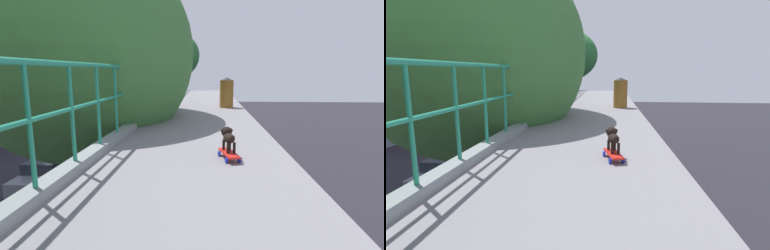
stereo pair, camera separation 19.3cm
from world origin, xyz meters
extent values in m
cylinder|color=#238B69|center=(-0.25, 1.17, 5.78)|extent=(0.04, 0.04, 1.06)
cylinder|color=#238B69|center=(-0.25, 1.95, 5.78)|extent=(0.04, 0.04, 1.06)
cylinder|color=#238B69|center=(-0.25, 2.72, 5.78)|extent=(0.04, 0.04, 1.06)
cylinder|color=#238B69|center=(-0.25, 3.50, 5.78)|extent=(0.04, 0.04, 1.06)
cylinder|color=#238B69|center=(-0.25, 4.28, 5.78)|extent=(0.04, 0.04, 1.06)
cylinder|color=#238B69|center=(-0.25, 5.06, 5.78)|extent=(0.04, 0.04, 1.06)
cylinder|color=#238B69|center=(-0.25, 5.84, 5.78)|extent=(0.04, 0.04, 1.06)
cylinder|color=#238B69|center=(-0.25, 6.61, 5.78)|extent=(0.04, 0.04, 1.06)
cylinder|color=#238B69|center=(-0.25, 7.39, 5.78)|extent=(0.04, 0.04, 1.06)
cylinder|color=#238B69|center=(-0.25, 8.17, 5.78)|extent=(0.04, 0.04, 1.06)
cylinder|color=#238B69|center=(-0.25, 8.95, 5.78)|extent=(0.04, 0.04, 1.06)
cylinder|color=#238B69|center=(-0.25, 9.73, 5.78)|extent=(0.04, 0.04, 1.06)
cylinder|color=#238B69|center=(-0.25, 10.51, 5.78)|extent=(0.04, 0.04, 1.06)
cylinder|color=#238B69|center=(-0.25, 11.28, 5.78)|extent=(0.04, 0.04, 1.06)
cylinder|color=#238B69|center=(-0.25, 12.06, 5.78)|extent=(0.04, 0.04, 1.06)
cylinder|color=#238B69|center=(-0.25, 12.84, 5.78)|extent=(0.04, 0.04, 1.06)
cylinder|color=#238B69|center=(-0.25, 13.62, 5.78)|extent=(0.04, 0.04, 1.06)
cylinder|color=#238B69|center=(-0.25, 14.40, 5.78)|extent=(0.04, 0.04, 1.06)
cylinder|color=black|center=(-6.77, 8.27, 0.32)|extent=(0.21, 0.63, 0.63)
cube|color=#B6B2B9|center=(-4.32, 9.93, 0.55)|extent=(1.67, 3.88, 0.71)
cube|color=#1E232B|center=(-4.32, 9.59, 1.15)|extent=(1.44, 1.60, 0.50)
cylinder|color=black|center=(-3.52, 11.06, 0.33)|extent=(0.23, 0.67, 0.67)
cylinder|color=black|center=(-5.11, 11.06, 0.33)|extent=(0.23, 0.67, 0.67)
cylinder|color=black|center=(-3.52, 8.81, 0.33)|extent=(0.23, 0.67, 0.67)
cylinder|color=black|center=(-5.11, 8.81, 0.33)|extent=(0.23, 0.67, 0.67)
cube|color=slate|center=(-7.61, 13.68, 0.53)|extent=(1.85, 4.12, 0.72)
cube|color=#1E232B|center=(-7.61, 13.97, 1.18)|extent=(1.70, 2.18, 0.58)
cylinder|color=black|center=(-6.72, 12.44, 0.31)|extent=(0.23, 0.63, 0.63)
cylinder|color=black|center=(-8.49, 12.44, 0.31)|extent=(0.23, 0.63, 0.63)
cylinder|color=black|center=(-6.72, 14.93, 0.31)|extent=(0.23, 0.63, 0.63)
cylinder|color=black|center=(-8.49, 14.93, 0.31)|extent=(0.23, 0.63, 0.63)
cube|color=black|center=(-4.18, 16.74, 0.53)|extent=(1.85, 3.89, 0.65)
cube|color=#1E232B|center=(-4.18, 16.62, 1.17)|extent=(1.54, 1.71, 0.62)
cylinder|color=black|center=(-3.29, 17.99, 0.34)|extent=(0.20, 0.68, 0.68)
cylinder|color=black|center=(-5.07, 17.99, 0.34)|extent=(0.20, 0.68, 0.68)
cylinder|color=black|center=(-3.29, 15.48, 0.34)|extent=(0.20, 0.68, 0.68)
cylinder|color=black|center=(-5.07, 15.48, 0.34)|extent=(0.20, 0.68, 0.68)
cube|color=red|center=(-7.72, 27.18, 1.90)|extent=(2.45, 10.64, 3.24)
cube|color=black|center=(-7.72, 27.18, 2.47)|extent=(2.47, 9.78, 0.70)
cylinder|color=black|center=(-6.54, 30.90, 0.48)|extent=(0.28, 0.96, 0.96)
cylinder|color=black|center=(-8.89, 30.90, 0.48)|extent=(0.28, 0.96, 0.96)
cylinder|color=black|center=(-6.54, 24.26, 0.48)|extent=(0.28, 0.96, 0.96)
cylinder|color=black|center=(-8.89, 24.26, 0.48)|extent=(0.28, 0.96, 0.96)
cylinder|color=brown|center=(-1.87, 5.93, 2.57)|extent=(0.55, 0.55, 5.14)
ellipsoid|color=#417A3A|center=(-1.87, 5.93, 6.65)|extent=(5.51, 5.51, 5.29)
cylinder|color=brown|center=(-2.23, 17.12, 2.69)|extent=(0.38, 0.38, 5.38)
ellipsoid|color=#428C41|center=(-2.23, 17.12, 6.52)|extent=(4.12, 4.12, 4.01)
cylinder|color=#48371F|center=(-2.21, 25.39, 3.06)|extent=(0.52, 0.52, 6.13)
ellipsoid|color=#296732|center=(-2.21, 25.39, 7.60)|extent=(5.37, 5.37, 4.41)
cube|color=red|center=(1.50, 2.46, 5.21)|extent=(0.26, 0.50, 0.02)
cylinder|color=#1526BE|center=(1.55, 2.63, 5.17)|extent=(0.04, 0.07, 0.07)
cylinder|color=#1526BE|center=(1.39, 2.59, 5.17)|extent=(0.04, 0.07, 0.07)
cylinder|color=#1526BE|center=(1.62, 2.33, 5.17)|extent=(0.04, 0.07, 0.07)
cylinder|color=#1526BE|center=(1.46, 2.29, 5.17)|extent=(0.04, 0.07, 0.07)
cylinder|color=black|center=(1.52, 2.59, 5.29)|extent=(0.04, 0.04, 0.13)
cylinder|color=black|center=(1.44, 2.57, 5.29)|extent=(0.04, 0.04, 0.13)
cylinder|color=black|center=(1.57, 2.41, 5.29)|extent=(0.04, 0.04, 0.13)
cylinder|color=black|center=(1.49, 2.39, 5.29)|extent=(0.04, 0.04, 0.13)
ellipsoid|color=black|center=(1.50, 2.49, 5.40)|extent=(0.19, 0.27, 0.12)
sphere|color=black|center=(1.48, 2.59, 5.46)|extent=(0.14, 0.14, 0.14)
ellipsoid|color=black|center=(1.46, 2.65, 5.45)|extent=(0.06, 0.07, 0.04)
sphere|color=black|center=(1.53, 2.60, 5.48)|extent=(0.06, 0.06, 0.06)
sphere|color=black|center=(1.43, 2.58, 5.48)|extent=(0.06, 0.06, 0.06)
sphere|color=black|center=(1.54, 2.37, 5.44)|extent=(0.06, 0.06, 0.06)
cylinder|color=brown|center=(1.80, 7.89, 5.55)|extent=(0.41, 0.41, 0.83)
cone|color=black|center=(1.80, 7.89, 5.99)|extent=(0.42, 0.42, 0.10)
camera|label=1|loc=(1.23, -1.16, 6.24)|focal=27.55mm
camera|label=2|loc=(1.42, -1.15, 6.24)|focal=27.55mm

